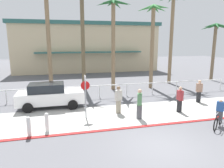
# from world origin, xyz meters

# --- Properties ---
(ground_plane) EXTENTS (80.00, 80.00, 0.00)m
(ground_plane) POSITION_xyz_m (0.00, 10.00, 0.00)
(ground_plane) COLOR #5B5B60
(sidewalk_strip) EXTENTS (44.00, 4.00, 0.02)m
(sidewalk_strip) POSITION_xyz_m (0.00, 4.20, 0.01)
(sidewalk_strip) COLOR beige
(sidewalk_strip) RESTS_ON ground
(curb_paint) EXTENTS (44.00, 0.24, 0.03)m
(curb_paint) POSITION_xyz_m (0.00, 2.20, 0.01)
(curb_paint) COLOR maroon
(curb_paint) RESTS_ON ground
(building_backdrop) EXTENTS (21.57, 10.05, 7.25)m
(building_backdrop) POSITION_xyz_m (-0.04, 26.32, 3.65)
(building_backdrop) COLOR beige
(building_backdrop) RESTS_ON ground
(rail_fence) EXTENTS (20.78, 0.08, 1.04)m
(rail_fence) POSITION_xyz_m (0.00, 8.50, 0.84)
(rail_fence) COLOR white
(rail_fence) RESTS_ON ground
(stop_sign_bike_lane) EXTENTS (0.52, 0.56, 2.56)m
(stop_sign_bike_lane) POSITION_xyz_m (-2.77, 4.20, 1.68)
(stop_sign_bike_lane) COLOR gray
(stop_sign_bike_lane) RESTS_ON ground
(bollard_0) EXTENTS (0.20, 0.20, 1.00)m
(bollard_0) POSITION_xyz_m (-5.70, 2.40, 0.52)
(bollard_0) COLOR white
(bollard_0) RESTS_ON ground
(bollard_3) EXTENTS (0.20, 0.20, 1.00)m
(bollard_3) POSITION_xyz_m (-4.90, 2.75, 0.52)
(bollard_3) COLOR white
(bollard_3) RESTS_ON ground
(palm_tree_2) EXTENTS (3.54, 3.00, 9.24)m
(palm_tree_2) POSITION_xyz_m (-5.02, 11.87, 6.56)
(palm_tree_2) COLOR #846B4C
(palm_tree_2) RESTS_ON ground
(palm_tree_3) EXTENTS (3.07, 2.78, 9.81)m
(palm_tree_3) POSITION_xyz_m (-2.02, 12.06, 7.11)
(palm_tree_3) COLOR brown
(palm_tree_3) RESTS_ON ground
(palm_tree_4) EXTENTS (2.98, 3.36, 8.10)m
(palm_tree_4) POSITION_xyz_m (0.69, 11.13, 5.97)
(palm_tree_4) COLOR #846B4C
(palm_tree_4) RESTS_ON ground
(palm_tree_5) EXTENTS (2.93, 3.31, 7.80)m
(palm_tree_5) POSITION_xyz_m (4.38, 10.95, 5.86)
(palm_tree_5) COLOR #846B4C
(palm_tree_5) RESTS_ON ground
(palm_tree_6) EXTENTS (3.09, 3.62, 9.23)m
(palm_tree_6) POSITION_xyz_m (7.26, 12.62, 6.96)
(palm_tree_6) COLOR #846B4C
(palm_tree_6) RESTS_ON ground
(palm_tree_7) EXTENTS (2.93, 3.53, 6.49)m
(palm_tree_7) POSITION_xyz_m (13.04, 13.02, 5.09)
(palm_tree_7) COLOR #756047
(palm_tree_7) RESTS_ON ground
(car_white_1) EXTENTS (4.40, 2.02, 1.69)m
(car_white_1) POSITION_xyz_m (-4.90, 6.87, 0.87)
(car_white_1) COLOR white
(car_white_1) RESTS_ON ground
(cyclist_red_0) EXTENTS (1.50, 1.13, 1.50)m
(cyclist_red_0) POSITION_xyz_m (3.94, 1.23, 0.69)
(cyclist_red_0) COLOR black
(cyclist_red_0) RESTS_ON ground
(pedestrian_0) EXTENTS (0.46, 0.40, 1.75)m
(pedestrian_0) POSITION_xyz_m (-0.67, 4.55, 0.82)
(pedestrian_0) COLOR gray
(pedestrian_0) RESTS_ON ground
(pedestrian_1) EXTENTS (0.32, 0.40, 1.68)m
(pedestrian_1) POSITION_xyz_m (3.18, 3.83, 0.77)
(pedestrian_1) COLOR #232326
(pedestrian_1) RESTS_ON ground
(pedestrian_2) EXTENTS (0.45, 0.39, 1.69)m
(pedestrian_2) POSITION_xyz_m (5.77, 5.45, 0.78)
(pedestrian_2) COLOR #232326
(pedestrian_2) RESTS_ON ground
(pedestrian_3) EXTENTS (0.41, 0.47, 1.80)m
(pedestrian_3) POSITION_xyz_m (0.24, 3.31, 0.84)
(pedestrian_3) COLOR #4C4C51
(pedestrian_3) RESTS_ON ground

